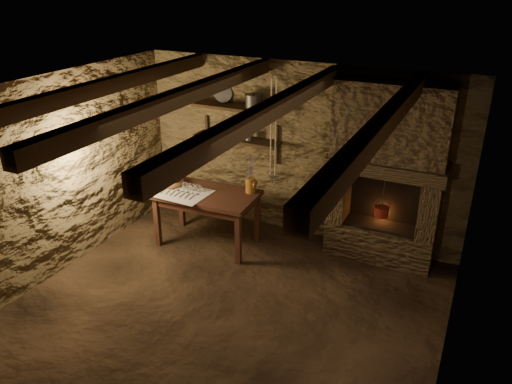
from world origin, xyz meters
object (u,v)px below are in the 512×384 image
at_px(iron_stockpot, 253,102).
at_px(red_pot, 382,211).
at_px(work_table, 208,216).
at_px(stoneware_jug, 251,178).
at_px(wooden_bowl, 170,182).

height_order(iron_stockpot, red_pot, iron_stockpot).
height_order(work_table, red_pot, red_pot).
distance_m(stoneware_jug, wooden_bowl, 1.14).
bearing_deg(red_pot, stoneware_jug, -168.52).
xyz_separation_m(work_table, red_pot, (2.18, 0.60, 0.28)).
distance_m(work_table, red_pot, 2.28).
bearing_deg(wooden_bowl, work_table, -0.54).
bearing_deg(red_pot, work_table, -164.71).
distance_m(iron_stockpot, red_pot, 2.18).
xyz_separation_m(stoneware_jug, wooden_bowl, (-1.10, -0.25, -0.16)).
xyz_separation_m(wooden_bowl, iron_stockpot, (0.92, 0.71, 1.05)).
relative_size(work_table, wooden_bowl, 3.62).
bearing_deg(work_table, iron_stockpot, 61.82).
bearing_deg(iron_stockpot, red_pot, -3.73).
bearing_deg(work_table, wooden_bowl, 176.81).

